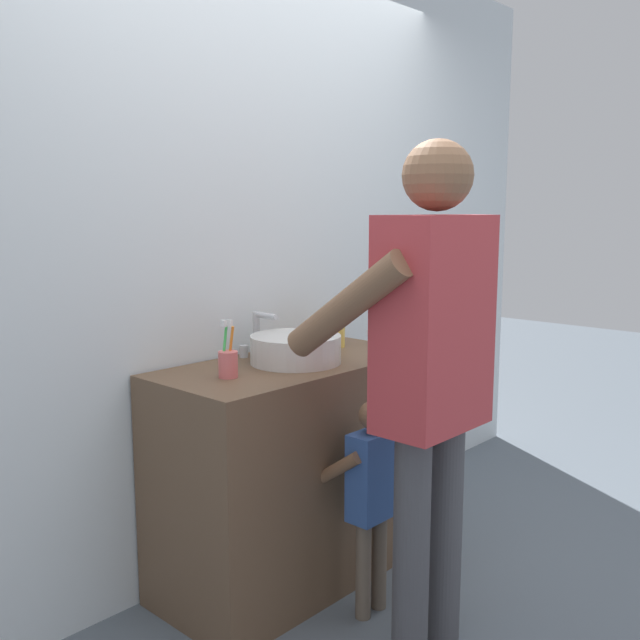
{
  "coord_description": "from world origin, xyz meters",
  "views": [
    {
      "loc": [
        -1.94,
        -1.64,
        1.5
      ],
      "look_at": [
        0.0,
        0.15,
        1.08
      ],
      "focal_mm": 39.8,
      "sensor_mm": 36.0,
      "label": 1
    }
  ],
  "objects_px": {
    "child_toddler": "(371,488)",
    "soap_bottle": "(338,332)",
    "toothbrush_cup": "(228,363)",
    "adult_parent": "(429,355)"
  },
  "relations": [
    {
      "from": "child_toddler",
      "to": "adult_parent",
      "type": "height_order",
      "value": "adult_parent"
    },
    {
      "from": "child_toddler",
      "to": "adult_parent",
      "type": "xyz_separation_m",
      "value": [
        -0.04,
        -0.27,
        0.54
      ]
    },
    {
      "from": "toothbrush_cup",
      "to": "child_toddler",
      "type": "distance_m",
      "value": 0.69
    },
    {
      "from": "child_toddler",
      "to": "adult_parent",
      "type": "distance_m",
      "value": 0.61
    },
    {
      "from": "toothbrush_cup",
      "to": "child_toddler",
      "type": "relative_size",
      "value": 0.25
    },
    {
      "from": "child_toddler",
      "to": "soap_bottle",
      "type": "bearing_deg",
      "value": 53.0
    },
    {
      "from": "soap_bottle",
      "to": "adult_parent",
      "type": "height_order",
      "value": "adult_parent"
    },
    {
      "from": "toothbrush_cup",
      "to": "soap_bottle",
      "type": "bearing_deg",
      "value": 6.93
    },
    {
      "from": "toothbrush_cup",
      "to": "child_toddler",
      "type": "bearing_deg",
      "value": -49.14
    },
    {
      "from": "toothbrush_cup",
      "to": "adult_parent",
      "type": "bearing_deg",
      "value": -66.06
    }
  ]
}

